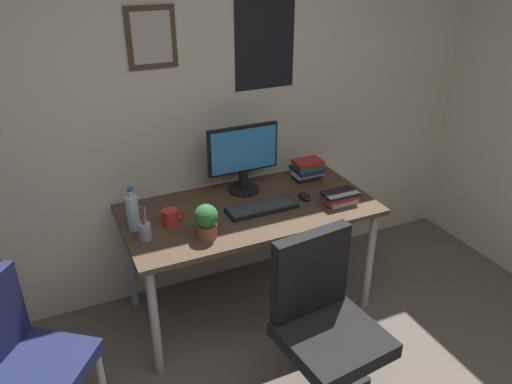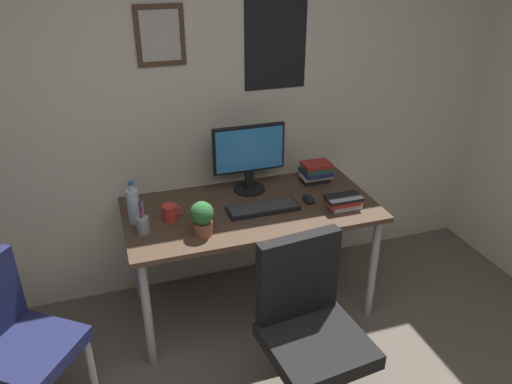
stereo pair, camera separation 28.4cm
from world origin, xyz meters
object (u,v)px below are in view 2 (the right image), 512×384
at_px(coffee_mug_near, 170,213).
at_px(side_chair, 15,338).
at_px(computer_mouse, 308,199).
at_px(book_stack_right, 344,201).
at_px(office_chair, 309,323).
at_px(book_stack_left, 316,172).
at_px(keyboard, 263,208).
at_px(potted_plant, 202,217).
at_px(pen_cup, 143,224).
at_px(water_bottle, 133,206).
at_px(monitor, 249,156).

bearing_deg(coffee_mug_near, side_chair, -150.88).
xyz_separation_m(computer_mouse, coffee_mug_near, (-0.84, 0.04, 0.03)).
distance_m(computer_mouse, book_stack_right, 0.22).
bearing_deg(office_chair, book_stack_left, 64.69).
bearing_deg(coffee_mug_near, keyboard, -5.97).
distance_m(coffee_mug_near, potted_plant, 0.26).
bearing_deg(keyboard, pen_cup, -177.08).
bearing_deg(coffee_mug_near, potted_plant, -56.13).
height_order(pen_cup, book_stack_right, pen_cup).
xyz_separation_m(office_chair, water_bottle, (-0.71, 0.87, 0.32)).
bearing_deg(book_stack_left, side_chair, -159.79).
distance_m(pen_cup, book_stack_right, 1.18).
xyz_separation_m(office_chair, book_stack_left, (0.49, 1.04, 0.28)).
bearing_deg(potted_plant, keyboard, 20.80).
xyz_separation_m(office_chair, monitor, (0.03, 1.06, 0.45)).
height_order(monitor, computer_mouse, monitor).
bearing_deg(coffee_mug_near, office_chair, -58.41).
bearing_deg(coffee_mug_near, computer_mouse, -2.74).
distance_m(side_chair, keyboard, 1.46).
height_order(monitor, potted_plant, monitor).
bearing_deg(side_chair, book_stack_right, 8.78).
bearing_deg(pen_cup, book_stack_right, -4.26).
relative_size(water_bottle, coffee_mug_near, 1.99).
xyz_separation_m(pen_cup, book_stack_left, (1.17, 0.30, 0.02)).
bearing_deg(coffee_mug_near, pen_cup, -150.91).
bearing_deg(book_stack_left, pen_cup, -165.42).
distance_m(side_chair, water_bottle, 0.88).
bearing_deg(office_chair, water_bottle, 129.14).
bearing_deg(pen_cup, office_chair, -47.42).
xyz_separation_m(keyboard, book_stack_left, (0.46, 0.27, 0.06)).
height_order(office_chair, computer_mouse, office_chair).
height_order(side_chair, book_stack_right, side_chair).
distance_m(monitor, keyboard, 0.36).
bearing_deg(monitor, book_stack_left, -1.76).
relative_size(side_chair, monitor, 1.90).
relative_size(potted_plant, book_stack_left, 0.98).
xyz_separation_m(side_chair, book_stack_left, (1.84, 0.68, 0.31)).
xyz_separation_m(side_chair, keyboard, (1.38, 0.41, 0.25)).
bearing_deg(potted_plant, side_chair, -165.30).
relative_size(office_chair, monitor, 2.07).
distance_m(office_chair, coffee_mug_near, 1.01).
xyz_separation_m(potted_plant, book_stack_right, (0.87, 0.03, -0.06)).
relative_size(monitor, coffee_mug_near, 3.63).
xyz_separation_m(water_bottle, book_stack_right, (1.20, -0.22, -0.06)).
bearing_deg(book_stack_right, computer_mouse, 139.76).
relative_size(computer_mouse, pen_cup, 0.55).
distance_m(office_chair, computer_mouse, 0.89).
bearing_deg(book_stack_right, water_bottle, 169.67).
relative_size(water_bottle, pen_cup, 1.26).
bearing_deg(office_chair, side_chair, 164.83).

